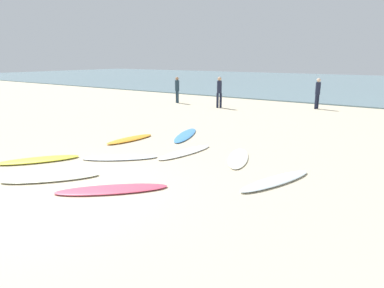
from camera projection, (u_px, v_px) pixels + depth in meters
The scene contains 14 objects.
ground_plane at pixel (60, 193), 7.56m from camera, with size 120.00×120.00×0.00m, color beige.
ocean_water at pixel (361, 84), 38.04m from camera, with size 120.00×40.00×0.08m, color slate.
surfboard_0 at pixel (276, 181), 8.18m from camera, with size 0.49×2.37×0.09m, color white.
surfboard_1 at pixel (39, 160), 9.84m from camera, with size 0.59×2.23×0.09m, color yellow.
surfboard_2 at pixel (238, 158), 10.06m from camera, with size 0.57×2.15×0.06m, color silver.
surfboard_3 at pixel (130, 139), 12.34m from camera, with size 0.55×2.01×0.09m, color orange.
surfboard_4 at pixel (185, 135), 13.00m from camera, with size 0.55×2.55×0.08m, color #4592DE.
surfboard_5 at pixel (51, 178), 8.38m from camera, with size 0.57×2.29×0.08m, color silver.
surfboard_6 at pixel (112, 189), 7.67m from camera, with size 0.59×2.50×0.07m, color #D94460.
surfboard_7 at pixel (185, 152), 10.68m from camera, with size 0.54×2.26×0.07m, color white.
surfboard_8 at pixel (120, 157), 10.10m from camera, with size 0.59×2.20×0.08m, color white.
beachgoer_near at pixel (318, 92), 19.62m from camera, with size 0.34×0.34×1.76m.
beachgoer_mid at pixel (177, 89), 22.20m from camera, with size 0.39×0.39×1.68m.
beachgoer_far at pixel (219, 91), 20.03m from camera, with size 0.39×0.39×1.81m.
Camera 1 is at (6.44, -4.12, 2.92)m, focal length 31.87 mm.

